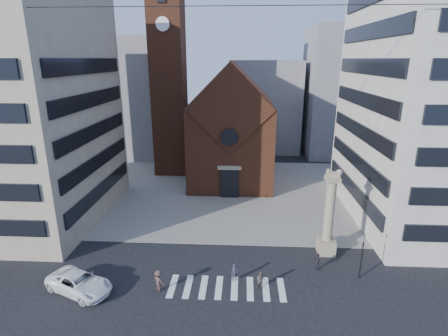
{
  "coord_description": "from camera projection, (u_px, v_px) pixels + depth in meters",
  "views": [
    {
      "loc": [
        1.65,
        -27.75,
        18.24
      ],
      "look_at": [
        -0.27,
        8.0,
        7.02
      ],
      "focal_mm": 28.0,
      "sensor_mm": 36.0,
      "label": 1
    }
  ],
  "objects": [
    {
      "name": "lion_column",
      "position": [
        329.0,
        221.0,
        33.3
      ],
      "size": [
        1.63,
        1.6,
        8.68
      ],
      "color": "gray",
      "rests_on": "ground"
    },
    {
      "name": "building_left",
      "position": [
        12.0,
        108.0,
        38.86
      ],
      "size": [
        18.0,
        20.0,
        26.0
      ],
      "primitive_type": "cube",
      "color": "tan",
      "rests_on": "ground"
    },
    {
      "name": "scooter_6",
      "position": [
        266.0,
        192.0,
        48.41
      ],
      "size": [
        0.89,
        1.92,
        0.97
      ],
      "primitive_type": "imported",
      "rotation": [
        0.0,
        0.0,
        -0.14
      ],
      "color": "black",
      "rests_on": "piazza"
    },
    {
      "name": "scooter_3",
      "position": [
        227.0,
        191.0,
        48.67
      ],
      "size": [
        0.75,
        1.85,
        1.08
      ],
      "primitive_type": "imported",
      "rotation": [
        0.0,
        0.0,
        -0.14
      ],
      "color": "black",
      "rests_on": "piazza"
    },
    {
      "name": "scooter_1",
      "position": [
        201.0,
        191.0,
        48.86
      ],
      "size": [
        0.75,
        1.85,
        1.08
      ],
      "primitive_type": "imported",
      "rotation": [
        0.0,
        0.0,
        -0.14
      ],
      "color": "black",
      "rests_on": "piazza"
    },
    {
      "name": "pedestrian_3",
      "position": [
        159.0,
        281.0,
        28.49
      ],
      "size": [
        1.39,
        1.24,
        1.87
      ],
      "primitive_type": "imported",
      "rotation": [
        0.0,
        0.0,
        2.56
      ],
      "color": "#47332F",
      "rests_on": "ground"
    },
    {
      "name": "scooter_5",
      "position": [
        253.0,
        192.0,
        48.48
      ],
      "size": [
        0.75,
        1.85,
        1.08
      ],
      "primitive_type": "imported",
      "rotation": [
        0.0,
        0.0,
        -0.14
      ],
      "color": "black",
      "rests_on": "piazza"
    },
    {
      "name": "scooter_0",
      "position": [
        188.0,
        191.0,
        48.97
      ],
      "size": [
        0.89,
        1.92,
        0.97
      ],
      "primitive_type": "imported",
      "rotation": [
        0.0,
        0.0,
        -0.14
      ],
      "color": "black",
      "rests_on": "piazza"
    },
    {
      "name": "zebra_crossing",
      "position": [
        227.0,
        288.0,
        29.1
      ],
      "size": [
        10.2,
        3.2,
        0.01
      ],
      "primitive_type": null,
      "color": "white",
      "rests_on": "ground"
    },
    {
      "name": "pedestrian_0",
      "position": [
        235.0,
        273.0,
        29.82
      ],
      "size": [
        0.64,
        0.49,
        1.57
      ],
      "primitive_type": "imported",
      "rotation": [
        0.0,
        0.0,
        0.21
      ],
      "color": "#302B3C",
      "rests_on": "ground"
    },
    {
      "name": "white_car",
      "position": [
        79.0,
        283.0,
        28.42
      ],
      "size": [
        6.28,
        4.72,
        1.58
      ],
      "primitive_type": "imported",
      "rotation": [
        0.0,
        0.0,
        1.15
      ],
      "color": "white",
      "rests_on": "ground"
    },
    {
      "name": "bg_block_right",
      "position": [
        349.0,
        93.0,
        67.29
      ],
      "size": [
        16.0,
        14.0,
        24.0
      ],
      "primitive_type": "cube",
      "color": "gray",
      "rests_on": "ground"
    },
    {
      "name": "pedestrian_2",
      "position": [
        317.0,
        262.0,
        31.36
      ],
      "size": [
        0.61,
        1.03,
        1.64
      ],
      "primitive_type": "imported",
      "rotation": [
        0.0,
        0.0,
        1.8
      ],
      "color": "#2B2A32",
      "rests_on": "ground"
    },
    {
      "name": "church",
      "position": [
        232.0,
        129.0,
        53.45
      ],
      "size": [
        12.0,
        16.65,
        18.0
      ],
      "color": "brown",
      "rests_on": "ground"
    },
    {
      "name": "bg_block_left",
      "position": [
        132.0,
        98.0,
        67.83
      ],
      "size": [
        16.0,
        14.0,
        22.0
      ],
      "primitive_type": "cube",
      "color": "gray",
      "rests_on": "ground"
    },
    {
      "name": "traffic_light",
      "position": [
        362.0,
        255.0,
        29.74
      ],
      "size": [
        0.13,
        0.16,
        4.3
      ],
      "color": "black",
      "rests_on": "ground"
    },
    {
      "name": "scooter_4",
      "position": [
        240.0,
        192.0,
        48.59
      ],
      "size": [
        0.89,
        1.92,
        0.97
      ],
      "primitive_type": "imported",
      "rotation": [
        0.0,
        0.0,
        -0.14
      ],
      "color": "black",
      "rests_on": "piazza"
    },
    {
      "name": "pedestrian_1",
      "position": [
        261.0,
        280.0,
        28.84
      ],
      "size": [
        0.8,
        0.66,
        1.53
      ],
      "primitive_type": "imported",
      "rotation": [
        0.0,
        0.0,
        -0.11
      ],
      "color": "#5E554B",
      "rests_on": "ground"
    },
    {
      "name": "piazza",
      "position": [
        230.0,
        192.0,
        50.08
      ],
      "size": [
        46.0,
        30.0,
        0.05
      ],
      "primitive_type": "cube",
      "color": "gray",
      "rests_on": "ground"
    },
    {
      "name": "bg_block_mid",
      "position": [
        264.0,
        106.0,
        71.87
      ],
      "size": [
        14.0,
        12.0,
        18.0
      ],
      "primitive_type": "cube",
      "color": "gray",
      "rests_on": "ground"
    },
    {
      "name": "scooter_2",
      "position": [
        214.0,
        191.0,
        48.78
      ],
      "size": [
        0.89,
        1.92,
        0.97
      ],
      "primitive_type": "imported",
      "rotation": [
        0.0,
        0.0,
        -0.14
      ],
      "color": "black",
      "rests_on": "piazza"
    },
    {
      "name": "campanile",
      "position": [
        169.0,
        76.0,
        54.47
      ],
      "size": [
        5.5,
        5.5,
        31.2
      ],
      "color": "brown",
      "rests_on": "ground"
    },
    {
      "name": "ground",
      "position": [
        222.0,
        267.0,
        31.99
      ],
      "size": [
        120.0,
        120.0,
        0.0
      ],
      "primitive_type": "plane",
      "color": "black",
      "rests_on": "ground"
    }
  ]
}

